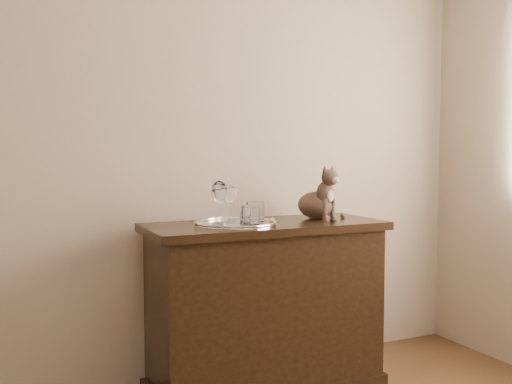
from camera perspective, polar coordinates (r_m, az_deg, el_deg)
wall_back at (r=2.94m, az=-12.44°, el=6.80°), size 4.00×0.10×2.70m
sideboard at (r=2.94m, az=0.92°, el=-11.33°), size 1.20×0.50×0.85m
tray at (r=2.76m, az=-2.09°, el=-3.25°), size 0.40×0.40×0.01m
wine_glass_a at (r=2.76m, az=-3.66°, el=-1.28°), size 0.07×0.07×0.18m
wine_glass_b at (r=2.81m, az=-2.65°, el=-1.15°), size 0.07×0.07×0.18m
wine_glass_c at (r=2.71m, az=-3.69°, el=-1.07°), size 0.08×0.08×0.21m
tumbler_a at (r=2.73m, az=-0.85°, el=-2.35°), size 0.07×0.07×0.08m
tumbler_b at (r=2.65m, az=-0.52°, el=-2.41°), size 0.09×0.09×0.10m
tumbler_c at (r=2.82m, az=-0.07°, el=-1.99°), size 0.09×0.09×0.10m
cat at (r=3.03m, az=6.08°, el=0.03°), size 0.32×0.31×0.29m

